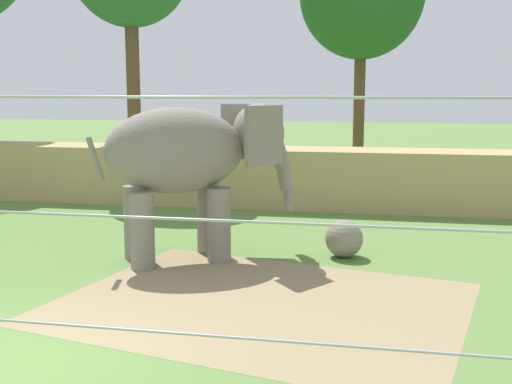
# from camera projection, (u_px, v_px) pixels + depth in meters

# --- Properties ---
(ground_plane) EXTENTS (120.00, 120.00, 0.00)m
(ground_plane) POSITION_uv_depth(u_px,v_px,m) (1.00, 364.00, 7.65)
(ground_plane) COLOR #5B7F3D
(dirt_patch) EXTENTS (6.96, 5.97, 0.01)m
(dirt_patch) POSITION_uv_depth(u_px,v_px,m) (261.00, 303.00, 9.81)
(dirt_patch) COLOR #937F5B
(dirt_patch) RESTS_ON ground
(embankment_wall) EXTENTS (36.00, 1.80, 1.63)m
(embankment_wall) POSITION_uv_depth(u_px,v_px,m) (224.00, 175.00, 18.41)
(embankment_wall) COLOR tan
(embankment_wall) RESTS_ON ground
(elephant) EXTENTS (3.66, 2.88, 3.00)m
(elephant) POSITION_uv_depth(u_px,v_px,m) (192.00, 157.00, 12.14)
(elephant) COLOR gray
(elephant) RESTS_ON ground
(enrichment_ball) EXTENTS (0.74, 0.74, 0.74)m
(enrichment_ball) POSITION_uv_depth(u_px,v_px,m) (344.00, 239.00, 12.49)
(enrichment_ball) COLOR gray
(enrichment_ball) RESTS_ON ground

